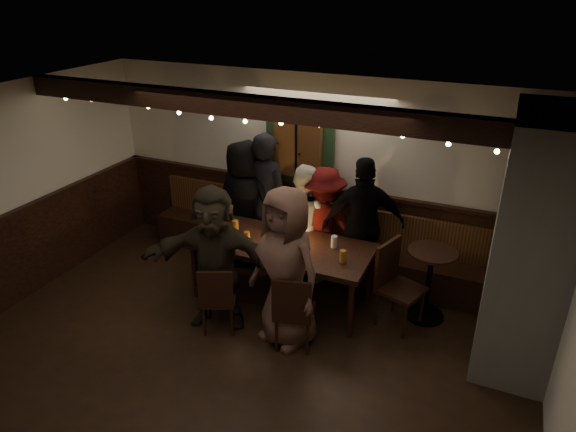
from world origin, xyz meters
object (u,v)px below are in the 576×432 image
at_px(person_c, 305,222).
at_px(chair_near_left, 217,296).
at_px(person_f, 215,258).
at_px(person_g, 286,268).
at_px(person_a, 245,203).
at_px(high_top, 430,276).
at_px(person_b, 266,200).
at_px(person_e, 363,225).
at_px(chair_near_right, 293,309).
at_px(person_d, 323,224).
at_px(chair_end, 395,279).
at_px(dining_table, 281,248).

bearing_deg(person_c, chair_near_left, 94.53).
height_order(chair_near_left, person_c, person_c).
height_order(chair_near_left, person_f, person_f).
xyz_separation_m(person_c, person_g, (0.34, -1.36, 0.12)).
bearing_deg(person_a, high_top, 177.22).
bearing_deg(person_f, person_c, 54.18).
distance_m(person_b, person_e, 1.39).
bearing_deg(person_e, chair_near_right, 54.04).
height_order(chair_near_left, person_a, person_a).
relative_size(person_b, person_f, 1.11).
xyz_separation_m(person_d, person_f, (-0.76, -1.42, 0.07)).
height_order(person_f, person_g, person_g).
xyz_separation_m(chair_near_left, chair_end, (1.73, 0.99, 0.09)).
bearing_deg(person_f, person_a, 89.67).
distance_m(chair_near_left, chair_end, 2.00).
relative_size(chair_near_left, person_a, 0.48).
xyz_separation_m(chair_end, person_c, (-1.33, 0.57, 0.21)).
bearing_deg(person_a, person_b, -158.91).
xyz_separation_m(person_b, person_c, (0.61, -0.11, -0.16)).
bearing_deg(person_f, person_g, -13.69).
bearing_deg(person_g, chair_near_left, -146.23).
relative_size(chair_end, person_e, 0.58).
height_order(chair_end, person_e, person_e).
xyz_separation_m(person_a, person_f, (0.38, -1.41, -0.03)).
distance_m(person_b, person_g, 1.75).
bearing_deg(chair_near_left, chair_near_right, 4.49).
distance_m(chair_near_right, person_f, 1.05).
relative_size(chair_near_right, person_d, 0.59).
relative_size(person_f, person_g, 0.94).
height_order(chair_near_left, person_b, person_b).
xyz_separation_m(person_a, person_d, (1.14, 0.01, -0.10)).
distance_m(chair_end, high_top, 0.43).
distance_m(chair_near_left, person_b, 1.75).
bearing_deg(person_g, person_d, 112.26).
relative_size(person_e, person_f, 1.03).
distance_m(person_a, person_c, 0.90).
bearing_deg(high_top, chair_end, -144.62).
xyz_separation_m(chair_near_right, person_d, (-0.23, 1.53, 0.26)).
height_order(person_b, person_g, person_b).
relative_size(chair_near_right, person_g, 0.50).
height_order(chair_end, person_b, person_b).
bearing_deg(chair_near_right, person_f, 173.80).
height_order(chair_near_right, person_b, person_b).
relative_size(chair_near_right, person_e, 0.52).
distance_m(person_a, person_g, 1.85).
bearing_deg(person_b, person_a, 24.38).
xyz_separation_m(person_d, person_g, (0.09, -1.39, 0.13)).
height_order(chair_near_left, person_g, person_g).
distance_m(dining_table, person_e, 1.07).
distance_m(dining_table, person_a, 1.11).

